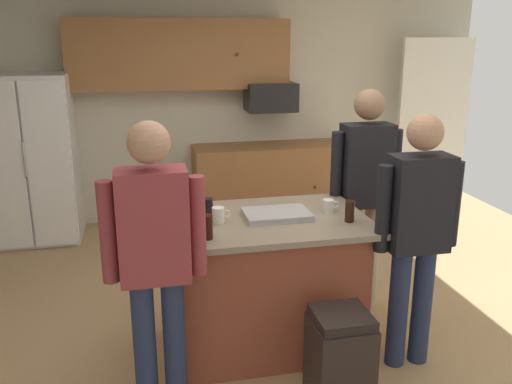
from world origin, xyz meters
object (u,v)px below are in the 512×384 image
object	(u,v)px
microwave_over_range	(271,97)
kitchen_island	(265,282)
glass_short_whisky	(208,207)
refrigerator	(32,159)
glass_dark_ale	(191,215)
glass_pilsner	(350,211)
mug_ceramic_white	(219,215)
person_host_foreground	(417,226)
person_guest_right	(155,252)
tumbler_amber	(194,225)
glass_stout_tall	(207,227)
person_guest_by_door	(365,185)
serving_tray	(277,214)
mug_blue_stoneware	(329,206)
trash_bin	(340,360)

from	to	relation	value
microwave_over_range	kitchen_island	size ratio (longest dim) A/B	0.41
glass_short_whisky	microwave_over_range	bearing A→B (deg)	67.23
refrigerator	glass_dark_ale	xyz separation A→B (m)	(1.40, -2.57, 0.14)
glass_pilsner	mug_ceramic_white	bearing A→B (deg)	169.03
glass_dark_ale	person_host_foreground	bearing A→B (deg)	-17.29
person_guest_right	mug_ceramic_white	bearing A→B (deg)	14.59
tumbler_amber	glass_short_whisky	size ratio (longest dim) A/B	1.02
glass_short_whisky	person_host_foreground	bearing A→B (deg)	-24.16
microwave_over_range	mug_ceramic_white	bearing A→B (deg)	-110.66
tumbler_amber	glass_stout_tall	xyz separation A→B (m)	(0.07, -0.08, 0.01)
person_host_foreground	glass_short_whisky	size ratio (longest dim) A/B	13.57
refrigerator	mug_ceramic_white	size ratio (longest dim) A/B	14.23
kitchen_island	mug_ceramic_white	world-z (taller)	mug_ceramic_white
person_guest_right	person_guest_by_door	world-z (taller)	person_guest_by_door
glass_dark_ale	serving_tray	xyz separation A→B (m)	(0.58, -0.00, -0.04)
mug_ceramic_white	mug_blue_stoneware	size ratio (longest dim) A/B	1.02
person_guest_by_door	person_host_foreground	distance (m)	0.85
glass_stout_tall	mug_blue_stoneware	xyz separation A→B (m)	(0.89, 0.33, -0.03)
mug_blue_stoneware	glass_pilsner	bearing A→B (deg)	-72.92
microwave_over_range	trash_bin	size ratio (longest dim) A/B	0.92
person_host_foreground	mug_blue_stoneware	bearing A→B (deg)	-21.49
refrigerator	tumbler_amber	xyz separation A→B (m)	(1.39, -2.79, 0.14)
glass_short_whisky	person_guest_right	bearing A→B (deg)	-119.06
kitchen_island	glass_dark_ale	world-z (taller)	glass_dark_ale
serving_tray	kitchen_island	bearing A→B (deg)	-178.99
glass_dark_ale	glass_short_whisky	xyz separation A→B (m)	(0.13, 0.13, 0.00)
mug_ceramic_white	person_host_foreground	bearing A→B (deg)	-18.68
glass_dark_ale	trash_bin	distance (m)	1.29
person_guest_right	trash_bin	distance (m)	1.26
glass_pilsner	person_guest_right	bearing A→B (deg)	-163.80
kitchen_island	glass_stout_tall	size ratio (longest dim) A/B	8.97
person_guest_by_door	glass_dark_ale	world-z (taller)	person_guest_by_door
tumbler_amber	glass_stout_tall	bearing A→B (deg)	-48.50
refrigerator	serving_tray	xyz separation A→B (m)	(1.98, -2.57, 0.09)
glass_dark_ale	tumbler_amber	bearing A→B (deg)	-90.59
person_host_foreground	mug_blue_stoneware	world-z (taller)	person_host_foreground
refrigerator	glass_stout_tall	size ratio (longest dim) A/B	11.47
glass_short_whisky	serving_tray	xyz separation A→B (m)	(0.45, -0.13, -0.04)
person_guest_right	glass_stout_tall	size ratio (longest dim) A/B	11.26
glass_short_whisky	mug_blue_stoneware	distance (m)	0.84
tumbler_amber	serving_tray	distance (m)	0.62
glass_stout_tall	person_guest_right	bearing A→B (deg)	-141.23
trash_bin	glass_stout_tall	bearing A→B (deg)	147.33
person_guest_by_door	trash_bin	bearing A→B (deg)	37.01
glass_dark_ale	person_guest_by_door	bearing A→B (deg)	16.51
refrigerator	person_guest_by_door	bearing A→B (deg)	-37.66
refrigerator	tumbler_amber	bearing A→B (deg)	-63.40
microwave_over_range	mug_blue_stoneware	bearing A→B (deg)	-95.20
refrigerator	kitchen_island	xyz separation A→B (m)	(1.90, -2.57, -0.40)
glass_dark_ale	glass_pilsner	size ratio (longest dim) A/B	0.86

